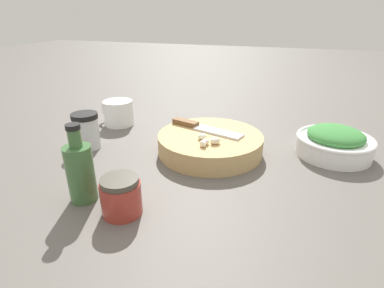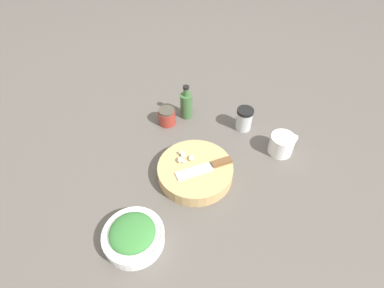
% 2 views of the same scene
% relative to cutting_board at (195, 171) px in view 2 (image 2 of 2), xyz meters
% --- Properties ---
extents(ground_plane, '(5.00, 5.00, 0.00)m').
position_rel_cutting_board_xyz_m(ground_plane, '(0.02, 0.10, -0.02)').
color(ground_plane, '#56514C').
extents(cutting_board, '(0.25, 0.25, 0.05)m').
position_rel_cutting_board_xyz_m(cutting_board, '(0.00, 0.00, 0.00)').
color(cutting_board, tan).
rests_on(cutting_board, ground_plane).
extents(chef_knife, '(0.19, 0.08, 0.01)m').
position_rel_cutting_board_xyz_m(chef_knife, '(0.03, -0.03, 0.03)').
color(chef_knife, brown).
rests_on(chef_knife, cutting_board).
extents(garlic_cloves, '(0.06, 0.06, 0.02)m').
position_rel_cutting_board_xyz_m(garlic_cloves, '(-0.01, 0.05, 0.03)').
color(garlic_cloves, silver).
rests_on(garlic_cloves, cutting_board).
extents(herb_bowl, '(0.17, 0.17, 0.07)m').
position_rel_cutting_board_xyz_m(herb_bowl, '(-0.28, -0.08, 0.01)').
color(herb_bowl, white).
rests_on(herb_bowl, ground_plane).
extents(spice_jar, '(0.06, 0.06, 0.09)m').
position_rel_cutting_board_xyz_m(spice_jar, '(0.29, 0.07, 0.02)').
color(spice_jar, silver).
rests_on(spice_jar, ground_plane).
extents(coffee_mug, '(0.11, 0.08, 0.07)m').
position_rel_cutting_board_xyz_m(coffee_mug, '(0.31, -0.10, 0.01)').
color(coffee_mug, white).
rests_on(coffee_mug, ground_plane).
extents(honey_jar, '(0.07, 0.07, 0.07)m').
position_rel_cutting_board_xyz_m(honey_jar, '(0.07, 0.27, 0.01)').
color(honey_jar, '#9E3328').
rests_on(honey_jar, ground_plane).
extents(oil_bottle, '(0.05, 0.05, 0.14)m').
position_rel_cutting_board_xyz_m(oil_bottle, '(0.16, 0.26, 0.03)').
color(oil_bottle, '#3D6638').
rests_on(oil_bottle, ground_plane).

